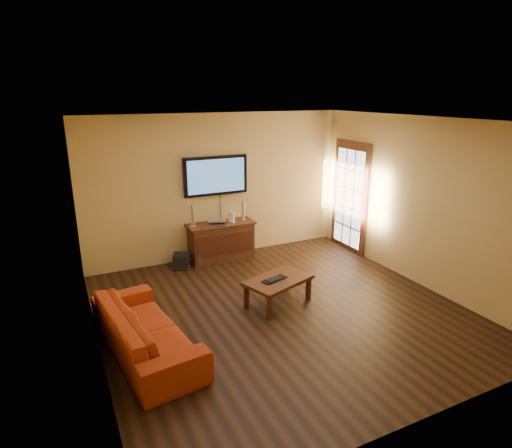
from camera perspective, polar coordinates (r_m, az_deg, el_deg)
ground_plane at (r=6.37m, az=3.41°, el=-11.41°), size 5.00×5.00×0.00m
room_walls at (r=6.30m, az=0.92°, el=4.72°), size 5.00×5.00×5.00m
french_door at (r=8.62m, az=12.41°, el=3.38°), size 0.07×1.02×2.22m
media_console at (r=8.08m, az=-4.65°, el=-2.30°), size 1.26×0.48×0.71m
television at (r=7.94m, az=-5.39°, el=6.43°), size 1.22×0.08×0.72m
coffee_table at (r=6.39m, az=2.97°, el=-7.75°), size 1.12×0.87×0.41m
sofa at (r=5.44m, az=-14.59°, el=-12.55°), size 0.86×2.09×0.79m
speaker_left at (r=7.75m, az=-8.44°, el=0.88°), size 0.11×0.11×0.39m
speaker_right at (r=8.12m, az=-1.72°, el=1.71°), size 0.10×0.10×0.36m
av_receiver at (r=7.93m, az=-5.22°, el=0.29°), size 0.40×0.35×0.08m
game_console at (r=7.98m, az=-3.32°, el=0.90°), size 0.09×0.15×0.19m
subwoofer at (r=7.82m, az=-9.91°, el=-4.91°), size 0.36×0.36×0.28m
bottle at (r=7.81m, az=-7.46°, el=-5.14°), size 0.07×0.07×0.22m
keyboard at (r=6.32m, az=2.47°, el=-7.38°), size 0.42×0.25×0.02m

